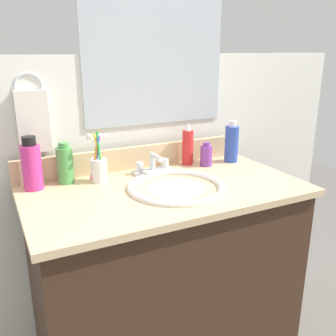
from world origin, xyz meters
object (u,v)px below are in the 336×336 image
object	(u,v)px
bottle_shampoo_blue	(232,143)
cup_white_ceramic	(99,167)
bottle_spray_red	(188,146)
faucet	(153,166)
hand_towel	(33,121)
bottle_cream_purple	(206,155)
bottle_soap_pink	(32,165)
bottle_toner_green	(65,164)

from	to	relation	value
bottle_shampoo_blue	cup_white_ceramic	bearing A→B (deg)	179.67
bottle_shampoo_blue	bottle_spray_red	size ratio (longest dim) A/B	1.01
faucet	cup_white_ceramic	distance (m)	0.22
hand_towel	bottle_cream_purple	world-z (taller)	hand_towel
hand_towel	bottle_soap_pink	distance (m)	0.16
cup_white_ceramic	hand_towel	bearing A→B (deg)	149.92
bottle_cream_purple	faucet	bearing A→B (deg)	177.01
bottle_spray_red	cup_white_ceramic	distance (m)	0.40
hand_towel	bottle_toner_green	size ratio (longest dim) A/B	1.46
bottle_soap_pink	cup_white_ceramic	world-z (taller)	cup_white_ceramic
faucet	bottle_cream_purple	xyz separation A→B (m)	(0.24, -0.01, 0.02)
faucet	bottle_toner_green	bearing A→B (deg)	173.69
bottle_soap_pink	bottle_spray_red	world-z (taller)	bottle_soap_pink
hand_towel	bottle_shampoo_blue	size ratio (longest dim) A/B	1.24
bottle_shampoo_blue	bottle_toner_green	world-z (taller)	bottle_shampoo_blue
cup_white_ceramic	bottle_spray_red	bearing A→B (deg)	6.39
hand_towel	bottle_cream_purple	distance (m)	0.68
bottle_shampoo_blue	bottle_toner_green	xyz separation A→B (m)	(-0.69, 0.04, -0.01)
bottle_soap_pink	bottle_spray_red	bearing A→B (deg)	1.47
faucet	bottle_cream_purple	size ratio (longest dim) A/B	1.61
faucet	cup_white_ceramic	size ratio (longest dim) A/B	0.84
bottle_shampoo_blue	bottle_soap_pink	world-z (taller)	bottle_soap_pink
hand_towel	bottle_soap_pink	world-z (taller)	hand_towel
bottle_cream_purple	bottle_spray_red	distance (m)	0.09
faucet	bottle_cream_purple	distance (m)	0.24
bottle_shampoo_blue	bottle_spray_red	world-z (taller)	bottle_shampoo_blue
bottle_shampoo_blue	bottle_cream_purple	world-z (taller)	bottle_shampoo_blue
bottle_spray_red	bottle_shampoo_blue	bearing A→B (deg)	-14.27
bottle_cream_purple	hand_towel	bearing A→B (deg)	169.52
bottle_soap_pink	bottle_toner_green	xyz separation A→B (m)	(0.11, 0.01, -0.02)
hand_towel	bottle_shampoo_blue	xyz separation A→B (m)	(0.78, -0.12, -0.14)
bottle_cream_purple	bottle_shampoo_blue	bearing A→B (deg)	1.73
bottle_soap_pink	cup_white_ceramic	size ratio (longest dim) A/B	0.98
bottle_cream_purple	bottle_toner_green	distance (m)	0.57
faucet	cup_white_ceramic	world-z (taller)	cup_white_ceramic
faucet	bottle_shampoo_blue	world-z (taller)	bottle_shampoo_blue
bottle_shampoo_blue	bottle_spray_red	xyz separation A→B (m)	(-0.19, 0.05, -0.00)
bottle_spray_red	cup_white_ceramic	xyz separation A→B (m)	(-0.40, -0.04, -0.02)
hand_towel	bottle_spray_red	xyz separation A→B (m)	(0.59, -0.07, -0.14)
faucet	bottle_toner_green	xyz separation A→B (m)	(-0.33, 0.04, 0.04)
hand_towel	bottle_toner_green	xyz separation A→B (m)	(0.08, -0.07, -0.15)
bottle_spray_red	bottle_soap_pink	bearing A→B (deg)	-178.53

